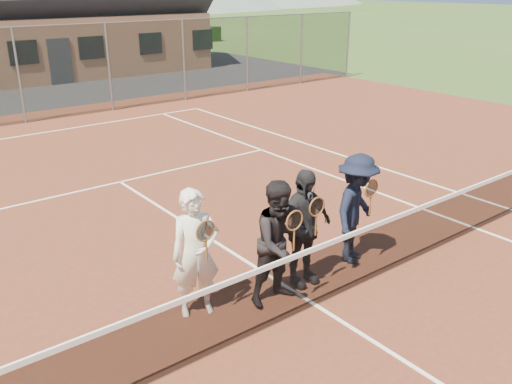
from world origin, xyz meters
TOP-DOWN VIEW (x-y plane):
  - court_surface at (0.00, 0.00)m, footprint 30.00×30.00m
  - court_markings at (0.00, 0.00)m, footprint 11.03×23.83m
  - tennis_net at (0.00, 0.00)m, footprint 11.68×0.08m
  - perimeter_fence at (0.00, 13.50)m, footprint 30.07×0.07m
  - player_a at (-1.39, 0.89)m, footprint 0.75×0.61m
  - player_b at (-0.29, 0.44)m, footprint 0.91×0.73m
  - player_c at (0.27, 0.60)m, footprint 1.07×0.52m
  - player_d at (1.42, 0.60)m, footprint 1.33×1.08m

SIDE VIEW (x-z plane):
  - court_surface at x=0.00m, z-range 0.00..0.02m
  - court_markings at x=0.00m, z-range 0.02..0.03m
  - tennis_net at x=0.00m, z-range -0.01..1.09m
  - player_d at x=1.42m, z-range 0.02..1.82m
  - player_b at x=-0.29m, z-range 0.02..1.82m
  - player_c at x=0.27m, z-range 0.02..1.82m
  - player_a at x=-1.39m, z-range 0.02..1.82m
  - perimeter_fence at x=0.00m, z-range 0.01..3.03m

